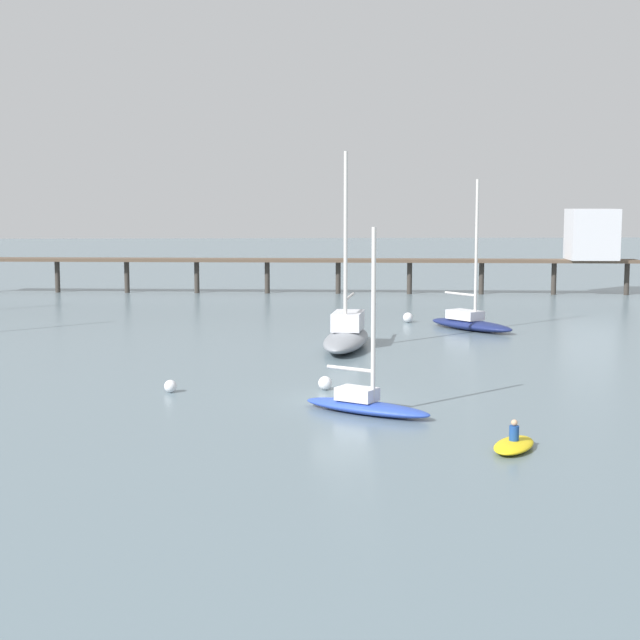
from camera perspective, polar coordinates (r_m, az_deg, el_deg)
ground_plane at (r=44.64m, az=1.20°, el=-4.78°), size 400.00×400.00×0.00m
pier at (r=96.75m, az=9.61°, el=4.38°), size 65.55×9.78×8.38m
sailboat_blue at (r=42.00m, az=2.68°, el=-4.77°), size 5.83×4.81×8.02m
sailboat_navy at (r=69.92m, az=8.81°, el=-0.05°), size 6.00×7.42×10.64m
sailboat_gray at (r=60.63m, az=1.57°, el=-0.83°), size 4.42×10.01×12.12m
dinghy_yellow at (r=36.70m, az=11.32°, el=-7.17°), size 2.53×3.17×1.14m
mooring_buoy_mid at (r=47.09m, az=-8.78°, el=-3.86°), size 0.61×0.61×0.61m
mooring_buoy_outer at (r=47.17m, az=0.30°, el=-3.72°), size 0.67×0.67×0.67m
mooring_buoy_far at (r=73.63m, az=5.19°, el=0.15°), size 0.75×0.75×0.75m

